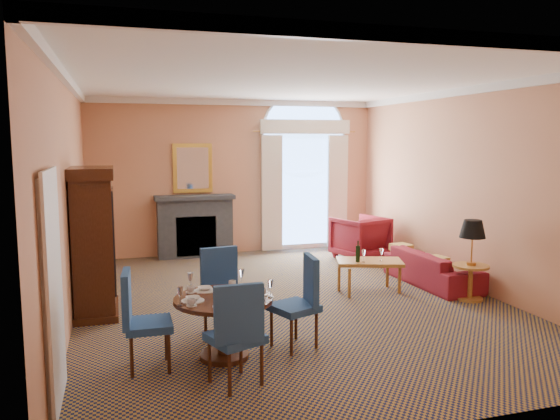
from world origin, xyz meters
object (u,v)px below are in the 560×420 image
object	(u,v)px
armoire	(94,244)
side_table	(472,249)
armchair	(360,237)
dining_table	(224,312)
sofa	(432,268)
coffee_table	(369,263)

from	to	relation	value
armoire	side_table	world-z (taller)	armoire
armoire	armchair	size ratio (longest dim) A/B	2.13
side_table	dining_table	bearing A→B (deg)	-164.26
armoire	sofa	world-z (taller)	armoire
dining_table	sofa	bearing A→B (deg)	27.95
armoire	side_table	bearing A→B (deg)	-9.64
armoire	armchair	bearing A→B (deg)	23.96
sofa	armchair	size ratio (longest dim) A/B	1.99
dining_table	sofa	distance (m)	4.40
sofa	coffee_table	size ratio (longest dim) A/B	1.66
dining_table	coffee_table	distance (m)	3.28
armoire	coffee_table	size ratio (longest dim) A/B	1.78
armoire	dining_table	distance (m)	2.49
dining_table	sofa	world-z (taller)	dining_table
armoire	sofa	distance (m)	5.32
dining_table	sofa	size ratio (longest dim) A/B	0.58
dining_table	side_table	bearing A→B (deg)	15.74
armchair	coffee_table	distance (m)	2.48
dining_table	armchair	size ratio (longest dim) A/B	1.15
armchair	side_table	distance (m)	3.15
dining_table	armchair	distance (m)	5.53
armchair	coffee_table	world-z (taller)	armchair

